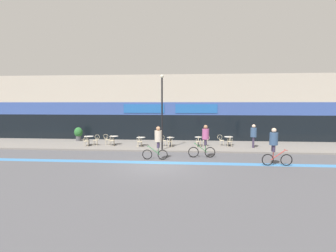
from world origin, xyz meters
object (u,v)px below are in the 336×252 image
object	(u,v)px
bistro_table_0	(89,139)
cafe_chair_0_near	(86,140)
bistro_table_4	(198,140)
planter_pot	(78,133)
bistro_table_5	(229,139)
cafe_chair_5_side	(221,139)
bistro_table_3	(171,140)
cyclist_0	(274,143)
cafe_chair_3_side	(163,140)
cyclist_1	(158,140)
cyclist_2	(205,139)
cafe_chair_3_near	(170,141)
cafe_chair_1_near	(112,140)
cafe_chair_2_near	(139,141)
cafe_chair_1_side	(107,139)
bistro_table_1	(114,139)
cafe_chair_5_near	(230,140)
lamp_post	(162,107)
cafe_chair_4_side	(206,140)
cafe_chair_4_near	(198,141)
pedestrian_near_end	(254,134)
cafe_chair_0_side	(96,139)
bistro_table_2	(141,140)

from	to	relation	value
bistro_table_0	cafe_chair_0_near	world-z (taller)	cafe_chair_0_near
bistro_table_4	planter_pot	distance (m)	11.29
bistro_table_5	cafe_chair_5_side	bearing A→B (deg)	179.25
bistro_table_3	cyclist_0	bearing A→B (deg)	-41.66
cafe_chair_3_side	cyclist_1	distance (m)	4.80
bistro_table_3	planter_pot	bearing A→B (deg)	165.70
bistro_table_5	cyclist_2	size ratio (longest dim) A/B	0.34
cyclist_1	cyclist_2	xyz separation A→B (m)	(3.04, 0.95, -0.02)
bistro_table_4	cafe_chair_3_near	world-z (taller)	cafe_chair_3_near
cafe_chair_1_near	planter_pot	world-z (taller)	planter_pot
bistro_table_5	cafe_chair_2_near	size ratio (longest dim) A/B	0.83
cafe_chair_1_side	bistro_table_1	bearing A→B (deg)	4.76
cafe_chair_3_side	cyclist_2	bearing A→B (deg)	-55.80
bistro_table_1	cafe_chair_1_side	xyz separation A→B (m)	(-0.63, 0.01, -0.02)
cafe_chair_5_near	lamp_post	distance (m)	6.19
bistro_table_5	cafe_chair_3_side	xyz separation A→B (m)	(-5.40, -0.63, -0.02)
cafe_chair_1_near	cyclist_2	distance (m)	8.15
cafe_chair_5_near	cyclist_2	world-z (taller)	cyclist_2
cafe_chair_1_near	bistro_table_4	bearing A→B (deg)	-80.12
bistro_table_1	bistro_table_3	xyz separation A→B (m)	(4.81, -0.18, -0.03)
cafe_chair_4_side	cyclist_2	size ratio (longest dim) A/B	0.41
bistro_table_5	cyclist_1	distance (m)	7.54
cafe_chair_4_near	cafe_chair_5_side	size ratio (longest dim) A/B	1.00
bistro_table_4	cafe_chair_0_near	size ratio (longest dim) A/B	0.83
bistro_table_0	cafe_chair_1_side	xyz separation A→B (m)	(1.40, 0.42, -0.03)
lamp_post	bistro_table_1	bearing A→B (deg)	156.14
bistro_table_0	bistro_table_5	bearing A→B (deg)	4.21
cafe_chair_2_near	pedestrian_near_end	xyz separation A→B (m)	(9.05, 0.58, 0.58)
pedestrian_near_end	cafe_chair_0_near	bearing A→B (deg)	-164.09
bistro_table_3	cafe_chair_2_near	world-z (taller)	cafe_chair_2_near
planter_pot	lamp_post	bearing A→B (deg)	-25.53
cafe_chair_1_side	planter_pot	world-z (taller)	planter_pot
cafe_chair_1_near	cafe_chair_3_near	size ratio (longest dim) A/B	1.00
bistro_table_3	cafe_chair_1_side	world-z (taller)	cafe_chair_1_side
bistro_table_1	cafe_chair_0_side	xyz separation A→B (m)	(-1.40, -0.41, -0.02)
cafe_chair_4_side	pedestrian_near_end	xyz separation A→B (m)	(3.70, -0.42, 0.58)
cafe_chair_5_near	planter_pot	distance (m)	13.80
bistro_table_4	bistro_table_5	xyz separation A→B (m)	(2.50, 0.39, 0.01)
bistro_table_2	bistro_table_4	size ratio (longest dim) A/B	0.97
cyclist_1	cafe_chair_1_side	bearing A→B (deg)	-43.53
cafe_chair_0_side	cyclist_2	xyz separation A→B (m)	(8.79, -3.59, 0.63)
bistro_table_3	cafe_chair_3_near	distance (m)	0.63
cafe_chair_1_near	lamp_post	xyz separation A→B (m)	(4.31, -1.28, 2.70)
bistro_table_0	bistro_table_3	distance (m)	6.84
bistro_table_1	cyclist_1	xyz separation A→B (m)	(4.35, -4.94, 0.64)
cyclist_0	cafe_chair_5_side	bearing A→B (deg)	108.75
bistro_table_2	planter_pot	size ratio (longest dim) A/B	0.57
bistro_table_5	cafe_chair_4_side	distance (m)	1.92
cafe_chair_1_side	cafe_chair_5_side	xyz separation A→B (m)	(9.59, 0.44, 0.00)
bistro_table_2	cyclist_2	world-z (taller)	cyclist_2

